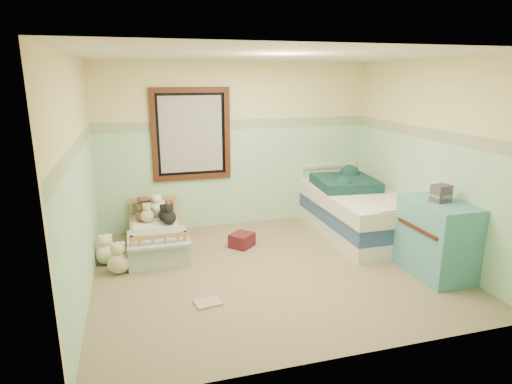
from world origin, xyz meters
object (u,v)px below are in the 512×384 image
object	(u,v)px
plush_floor_cream	(106,254)
floor_book	(208,303)
toddler_bed_frame	(157,242)
twin_bed_frame	(355,227)
red_pillow	(242,240)
dresser	(437,238)
plush_floor_tan	(119,262)

from	to	relation	value
plush_floor_cream	floor_book	xyz separation A→B (m)	(1.05, -1.34, -0.12)
toddler_bed_frame	floor_book	bearing A→B (deg)	-76.04
twin_bed_frame	red_pillow	bearing A→B (deg)	179.96
floor_book	twin_bed_frame	bearing A→B (deg)	20.95
red_pillow	floor_book	size ratio (longest dim) A/B	1.13
dresser	floor_book	distance (m)	2.75
plush_floor_cream	twin_bed_frame	distance (m)	3.50
toddler_bed_frame	twin_bed_frame	world-z (taller)	twin_bed_frame
plush_floor_cream	floor_book	size ratio (longest dim) A/B	0.98
dresser	twin_bed_frame	bearing A→B (deg)	100.40
toddler_bed_frame	dresser	xyz separation A→B (m)	(3.13, -1.68, 0.36)
toddler_bed_frame	plush_floor_cream	world-z (taller)	plush_floor_cream
toddler_bed_frame	dresser	world-z (taller)	dresser
dresser	toddler_bed_frame	bearing A→B (deg)	151.70
plush_floor_tan	floor_book	size ratio (longest dim) A/B	1.01
plush_floor_tan	twin_bed_frame	xyz separation A→B (m)	(3.34, 0.40, -0.02)
dresser	red_pillow	bearing A→B (deg)	144.30
toddler_bed_frame	plush_floor_cream	distance (m)	0.72
plush_floor_tan	red_pillow	xyz separation A→B (m)	(1.61, 0.40, -0.04)
toddler_bed_frame	red_pillow	xyz separation A→B (m)	(1.13, -0.25, 0.01)
toddler_bed_frame	twin_bed_frame	xyz separation A→B (m)	(2.86, -0.25, 0.02)
twin_bed_frame	red_pillow	distance (m)	1.73
floor_book	red_pillow	bearing A→B (deg)	54.05
toddler_bed_frame	plush_floor_cream	size ratio (longest dim) A/B	5.26
plush_floor_cream	red_pillow	world-z (taller)	plush_floor_cream
toddler_bed_frame	twin_bed_frame	bearing A→B (deg)	-5.02
floor_book	plush_floor_cream	bearing A→B (deg)	119.06
plush_floor_cream	dresser	distance (m)	4.01
plush_floor_cream	red_pillow	size ratio (longest dim) A/B	0.87
toddler_bed_frame	dresser	distance (m)	3.57
plush_floor_tan	dresser	size ratio (longest dim) A/B	0.30
toddler_bed_frame	floor_book	xyz separation A→B (m)	(0.41, -1.66, -0.08)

